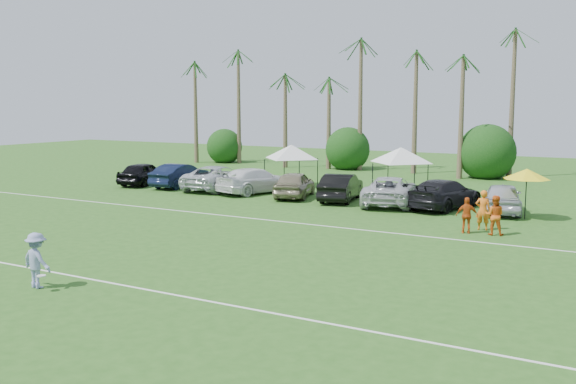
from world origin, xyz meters
The scene contains 29 objects.
ground centered at (0.00, 0.00, 0.00)m, with size 120.00×120.00×0.00m, color #2B5A1B.
field_lines centered at (0.00, 8.00, 0.01)m, with size 80.00×12.10×0.01m.
palm_tree_0 centered at (-22.00, 38.00, 7.48)m, with size 2.40×2.40×8.90m.
palm_tree_1 centered at (-17.00, 38.00, 8.35)m, with size 2.40×2.40×9.90m.
palm_tree_2 centered at (-12.00, 38.00, 9.21)m, with size 2.40×2.40×10.90m.
palm_tree_3 centered at (-8.00, 38.00, 10.06)m, with size 2.40×2.40×11.90m.
palm_tree_4 centered at (-4.00, 38.00, 7.48)m, with size 2.40×2.40×8.90m.
palm_tree_5 centered at (0.00, 38.00, 8.35)m, with size 2.40×2.40×9.90m.
palm_tree_6 centered at (4.00, 38.00, 9.21)m, with size 2.40×2.40×10.90m.
palm_tree_7 centered at (8.00, 38.00, 10.06)m, with size 2.40×2.40×11.90m.
bush_tree_0 centered at (-19.00, 39.00, 1.80)m, with size 4.00×4.00×4.00m.
bush_tree_1 centered at (-6.00, 39.00, 1.80)m, with size 4.00×4.00×4.00m.
bush_tree_2 centered at (6.00, 39.00, 1.80)m, with size 4.00×4.00×4.00m.
sideline_player_a centered at (10.42, 16.69, 0.92)m, with size 0.67×0.44×1.83m, color orange.
sideline_player_b centered at (11.10, 15.80, 0.88)m, with size 0.85×0.66×1.75m, color orange.
sideline_player_c centered at (9.97, 15.60, 0.81)m, with size 0.94×0.39×1.61m, color #CB5116.
canopy_tent_left centered at (-4.59, 25.78, 2.88)m, with size 4.16×4.16×3.37m.
canopy_tent_right centered at (3.05, 26.41, 2.93)m, with size 4.22×4.22×3.42m.
market_umbrella centered at (11.62, 20.54, 2.26)m, with size 2.26×2.26×2.52m.
frisbee_player centered at (0.41, 0.51, 0.88)m, with size 1.18×0.73×1.75m.
parked_car_0 centered at (-14.14, 21.50, 0.80)m, with size 1.90×4.72×1.61m, color black.
parked_car_1 centered at (-11.09, 21.79, 0.80)m, with size 1.70×4.88×1.61m, color #0F1833.
parked_car_2 centered at (-8.04, 21.90, 0.80)m, with size 2.67×5.78×1.61m, color silver.
parked_car_3 centered at (-4.99, 21.78, 0.80)m, with size 2.25×5.54×1.61m, color white.
parked_car_4 centered at (-1.94, 21.41, 0.80)m, with size 1.90×4.72×1.61m, color gray.
parked_car_5 centered at (1.11, 21.55, 0.80)m, with size 1.70×4.88×1.61m, color black.
parked_car_6 centered at (4.16, 21.55, 0.80)m, with size 2.67×5.78×1.61m, color silver.
parked_car_7 centered at (7.21, 21.78, 0.80)m, with size 2.25×5.54×1.61m, color black.
parked_car_8 centered at (10.26, 21.83, 0.80)m, with size 1.90×4.72×1.61m, color silver.
Camera 1 is at (16.78, -12.59, 5.74)m, focal length 40.00 mm.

